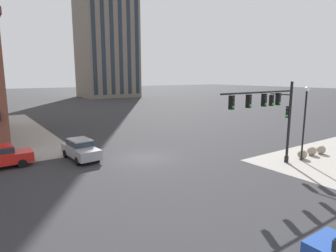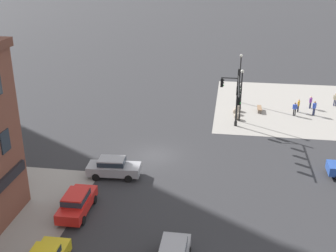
{
  "view_description": "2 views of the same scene",
  "coord_description": "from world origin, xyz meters",
  "px_view_note": "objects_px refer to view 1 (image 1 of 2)",
  "views": [
    {
      "loc": [
        -11.43,
        -19.88,
        6.73
      ],
      "look_at": [
        3.05,
        1.07,
        2.25
      ],
      "focal_mm": 30.27,
      "sensor_mm": 36.0,
      "label": 1
    },
    {
      "loc": [
        -35.34,
        -6.61,
        17.45
      ],
      "look_at": [
        0.65,
        -1.18,
        2.75
      ],
      "focal_mm": 45.7,
      "sensor_mm": 36.0,
      "label": 2
    }
  ],
  "objects_px": {
    "traffic_signal_main": "(273,110)",
    "car_cross_eastbound": "(81,148)",
    "bollard_sphere_curb_a": "(302,154)",
    "bollard_sphere_curb_b": "(312,151)",
    "street_lamp_corner_near": "(305,116)",
    "bollard_sphere_curb_c": "(321,150)"
  },
  "relations": [
    {
      "from": "bollard_sphere_curb_c",
      "to": "car_cross_eastbound",
      "type": "bearing_deg",
      "value": 149.93
    },
    {
      "from": "bollard_sphere_curb_a",
      "to": "bollard_sphere_curb_b",
      "type": "xyz_separation_m",
      "value": [
        1.72,
        0.15,
        0.0
      ]
    },
    {
      "from": "bollard_sphere_curb_b",
      "to": "bollard_sphere_curb_c",
      "type": "xyz_separation_m",
      "value": [
        1.11,
        -0.24,
        0.0
      ]
    },
    {
      "from": "traffic_signal_main",
      "to": "street_lamp_corner_near",
      "type": "xyz_separation_m",
      "value": [
        3.35,
        -0.57,
        -0.6
      ]
    },
    {
      "from": "street_lamp_corner_near",
      "to": "traffic_signal_main",
      "type": "bearing_deg",
      "value": 170.33
    },
    {
      "from": "traffic_signal_main",
      "to": "car_cross_eastbound",
      "type": "bearing_deg",
      "value": 138.34
    },
    {
      "from": "bollard_sphere_curb_a",
      "to": "bollard_sphere_curb_b",
      "type": "bearing_deg",
      "value": 4.94
    },
    {
      "from": "car_cross_eastbound",
      "to": "bollard_sphere_curb_c",
      "type": "bearing_deg",
      "value": -30.07
    },
    {
      "from": "traffic_signal_main",
      "to": "street_lamp_corner_near",
      "type": "bearing_deg",
      "value": -9.67
    },
    {
      "from": "bollard_sphere_curb_a",
      "to": "street_lamp_corner_near",
      "type": "distance_m",
      "value": 3.35
    },
    {
      "from": "bollard_sphere_curb_a",
      "to": "bollard_sphere_curb_c",
      "type": "xyz_separation_m",
      "value": [
        2.82,
        -0.09,
        0.0
      ]
    },
    {
      "from": "bollard_sphere_curb_c",
      "to": "street_lamp_corner_near",
      "type": "relative_size",
      "value": 0.13
    },
    {
      "from": "bollard_sphere_curb_b",
      "to": "street_lamp_corner_near",
      "type": "xyz_separation_m",
      "value": [
        -2.26,
        -0.4,
        3.3
      ]
    },
    {
      "from": "bollard_sphere_curb_a",
      "to": "car_cross_eastbound",
      "type": "xyz_separation_m",
      "value": [
        -15.09,
        10.28,
        0.54
      ]
    },
    {
      "from": "traffic_signal_main",
      "to": "bollard_sphere_curb_a",
      "type": "relative_size",
      "value": 10.14
    },
    {
      "from": "street_lamp_corner_near",
      "to": "bollard_sphere_curb_a",
      "type": "bearing_deg",
      "value": 24.57
    },
    {
      "from": "car_cross_eastbound",
      "to": "bollard_sphere_curb_a",
      "type": "bearing_deg",
      "value": -34.27
    },
    {
      "from": "traffic_signal_main",
      "to": "bollard_sphere_curb_c",
      "type": "height_order",
      "value": "traffic_signal_main"
    },
    {
      "from": "bollard_sphere_curb_a",
      "to": "bollard_sphere_curb_c",
      "type": "height_order",
      "value": "same"
    },
    {
      "from": "bollard_sphere_curb_a",
      "to": "bollard_sphere_curb_c",
      "type": "bearing_deg",
      "value": -1.85
    },
    {
      "from": "traffic_signal_main",
      "to": "street_lamp_corner_near",
      "type": "distance_m",
      "value": 3.45
    },
    {
      "from": "traffic_signal_main",
      "to": "bollard_sphere_curb_c",
      "type": "relative_size",
      "value": 10.14
    }
  ]
}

